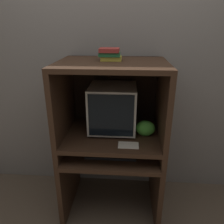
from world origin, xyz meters
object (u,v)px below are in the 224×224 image
Objects in this scene: crt_monitor at (112,108)px; book_stack at (110,54)px; snack_bag at (145,128)px; mouse at (144,154)px; keyboard at (110,153)px.

crt_monitor is 0.45m from book_stack.
crt_monitor is at bearing 50.90° from book_stack.
mouse is at bearing -92.32° from snack_bag.
mouse is 0.21m from snack_bag.
mouse is at bearing 1.98° from keyboard.
snack_bag reaches higher than mouse.
keyboard is 2.61× the size of snack_bag.
crt_monitor is at bearing 162.50° from snack_bag.
mouse is (0.28, -0.19, -0.33)m from crt_monitor.
book_stack is at bearing 94.84° from keyboard.
mouse is (0.28, 0.01, 0.00)m from keyboard.
crt_monitor reaches higher than keyboard.
keyboard is 0.28m from mouse.
keyboard is 2.41× the size of book_stack.
keyboard is at bearing -178.02° from mouse.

